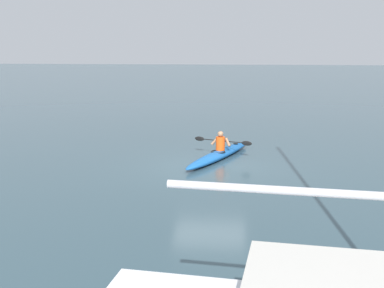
# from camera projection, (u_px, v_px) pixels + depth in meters

# --- Properties ---
(ground_plane) EXTENTS (160.00, 160.00, 0.00)m
(ground_plane) POSITION_uv_depth(u_px,v_px,m) (211.00, 167.00, 17.49)
(ground_plane) COLOR #334C56
(kayak) EXTENTS (2.47, 4.93, 0.30)m
(kayak) POSITION_uv_depth(u_px,v_px,m) (219.00, 155.00, 18.66)
(kayak) COLOR #1959A5
(kayak) RESTS_ON ground
(kayaker) EXTENTS (2.16, 0.92, 0.72)m
(kayaker) POSITION_uv_depth(u_px,v_px,m) (221.00, 142.00, 18.67)
(kayaker) COLOR #E04C14
(kayaker) RESTS_ON kayak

